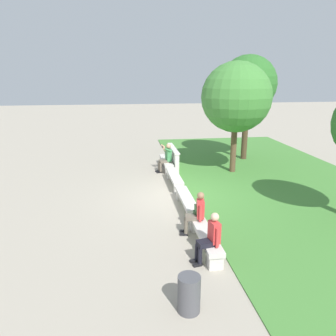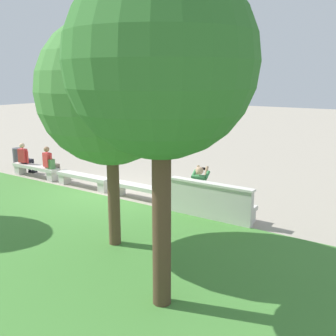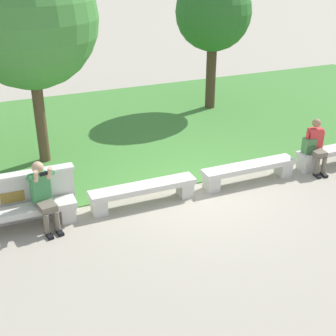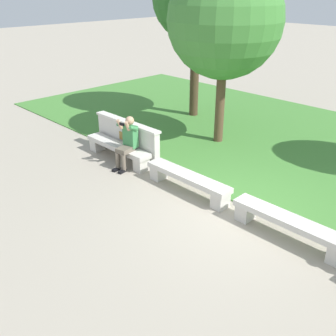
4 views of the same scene
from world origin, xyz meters
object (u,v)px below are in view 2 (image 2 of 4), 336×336
bench_mid (83,179)px  backpack (51,164)px  tree_left_background (161,64)px  person_photographer (201,186)px  person_distant (50,162)px  tree_right_background (110,92)px  bench_far (36,169)px  person_companion (25,158)px  trash_bin (18,157)px  bench_main (216,205)px  bench_near (142,190)px

bench_mid → backpack: bearing=0.6°
backpack → tree_left_background: size_ratio=0.08×
bench_mid → tree_left_background: (-6.30, 4.35, 3.59)m
person_photographer → backpack: 6.17m
bench_mid → backpack: size_ratio=5.27×
person_distant → tree_right_background: bearing=152.4°
bench_mid → tree_left_background: bearing=145.3°
backpack → person_distant: bearing=-32.9°
bench_far → person_photographer: size_ratio=1.71×
bench_mid → tree_right_background: 5.90m
bench_mid → person_distant: size_ratio=1.79×
person_companion → backpack: person_companion is taller
backpack → trash_bin: size_ratio=0.57×
tree_left_background → tree_right_background: 2.69m
bench_main → bench_near: same height
person_photographer → person_companion: bearing=0.1°
person_distant → trash_bin: size_ratio=1.68×
person_distant → person_photographer: bearing=-179.9°
bench_mid → bench_near: bearing=180.0°
bench_mid → person_distant: 1.80m
backpack → tree_right_background: (-5.68, 2.96, 2.79)m
bench_mid → person_companion: bearing=-1.2°
bench_mid → backpack: 1.66m
bench_near → bench_far: bearing=0.0°
bench_mid → bench_far: 2.53m
bench_main → tree_right_background: bearing=71.1°
bench_near → person_distant: 4.31m
person_photographer → person_companion: (7.75, 0.01, -0.06)m
person_companion → tree_left_background: (-9.51, 4.42, 3.23)m
person_photographer → trash_bin: 9.42m
person_companion → tree_left_background: bearing=155.1°
person_distant → tree_right_background: size_ratio=0.25×
bench_main → trash_bin: trash_bin is taller
bench_far → backpack: backpack is taller
bench_main → backpack: (6.70, 0.02, 0.32)m
person_companion → bench_mid: bearing=178.8°
backpack → bench_near: bearing=-179.8°
tree_left_background → bench_mid: bearing=-34.7°
tree_left_background → trash_bin: size_ratio=7.15×
tree_right_background → bench_mid: bearing=-36.3°
bench_near → backpack: (4.16, 0.02, 0.32)m
backpack → tree_right_background: tree_right_background is taller
bench_main → person_photographer: (0.53, -0.08, 0.43)m
bench_main → bench_mid: size_ratio=1.00×
bench_mid → person_photographer: 4.56m
person_photographer → person_distant: person_photographer is taller
bench_main → person_photographer: bearing=-8.2°
bench_near → person_distant: bearing=-0.9°
backpack → person_photographer: bearing=-179.1°
backpack → tree_right_background: bearing=152.5°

